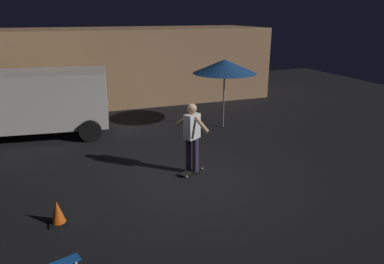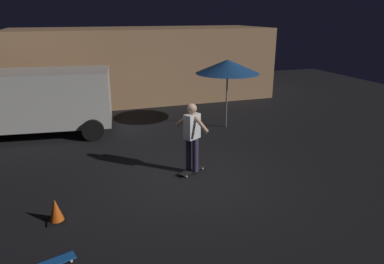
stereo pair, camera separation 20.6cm
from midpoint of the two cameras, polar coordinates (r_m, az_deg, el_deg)
name	(u,v)px [view 2 (the right image)]	position (r m, az deg, el deg)	size (l,w,h in m)	color
ground_plane	(187,179)	(8.51, -0.03, -7.49)	(28.00, 28.00, 0.00)	black
low_building	(143,64)	(16.61, -7.44, 10.78)	(11.16, 4.05, 3.12)	#AD7F56
parked_van	(35,99)	(12.27, -23.35, 4.86)	(4.80, 2.71, 2.03)	silver
patio_umbrella	(228,67)	(11.90, 6.20, 10.35)	(2.10, 2.10, 2.30)	slate
skateboard_ridden	(192,170)	(8.81, 0.67, -6.15)	(0.78, 0.56, 0.07)	black
skateboard_spare	(50,264)	(6.21, -20.82, -19.09)	(0.80, 0.41, 0.07)	#1959B2
skater	(192,133)	(8.45, 0.70, -0.09)	(0.57, 0.89, 1.67)	#382D4C
traffic_cone	(56,211)	(7.24, -20.11, -11.81)	(0.34, 0.34, 0.46)	black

